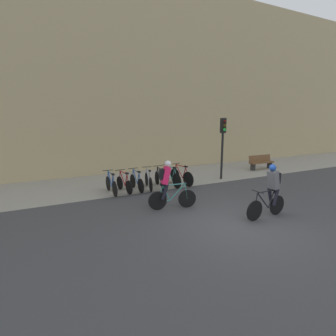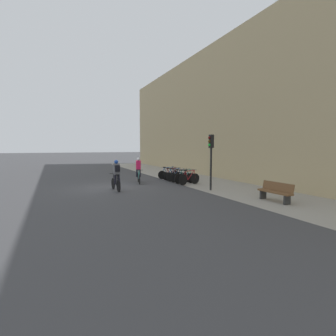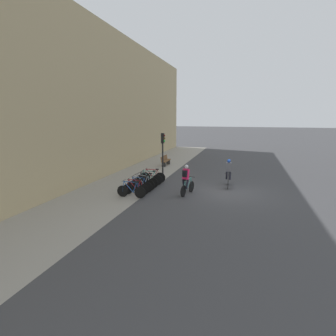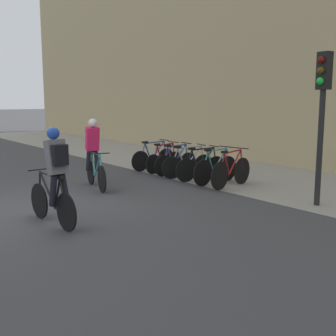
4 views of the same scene
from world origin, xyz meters
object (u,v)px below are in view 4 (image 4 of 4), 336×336
cyclist_pink (93,151)px  parked_bike_0 (153,158)px  parked_bike_6 (231,171)px  parked_bike_1 (164,160)px  parked_bike_3 (188,164)px  cyclist_grey (55,174)px  traffic_light_pole (322,100)px  parked_bike_4 (201,167)px  parked_bike_5 (216,169)px  parked_bike_2 (176,162)px

cyclist_pink → parked_bike_0: (-1.31, 2.82, -0.55)m
parked_bike_0 → parked_bike_6: parked_bike_6 is taller
parked_bike_0 → parked_bike_6: size_ratio=0.98×
parked_bike_1 → parked_bike_3: 1.15m
cyclist_pink → cyclist_grey: (2.71, -2.16, 0.00)m
traffic_light_pole → cyclist_grey: bearing=-110.8°
parked_bike_3 → parked_bike_4: bearing=0.1°
parked_bike_0 → traffic_light_pole: 6.22m
traffic_light_pole → parked_bike_4: bearing=-179.1°
parked_bike_3 → traffic_light_pole: (4.21, 0.06, 1.84)m
parked_bike_3 → cyclist_grey: bearing=-65.2°
parked_bike_3 → parked_bike_5: (1.16, 0.00, 0.02)m
cyclist_pink → parked_bike_0: 3.16m
parked_bike_0 → parked_bike_1: size_ratio=1.09×
parked_bike_5 → traffic_light_pole: (3.06, 0.06, 1.83)m
cyclist_grey → traffic_light_pole: traffic_light_pole is taller
parked_bike_5 → parked_bike_1: bearing=-180.0°
parked_bike_0 → parked_bike_4: size_ratio=1.02×
cyclist_pink → parked_bike_5: (1.58, 2.82, -0.53)m
parked_bike_0 → parked_bike_5: size_ratio=0.98×
parked_bike_5 → parked_bike_3: bearing=-179.9°
cyclist_pink → parked_bike_3: bearing=81.6°
cyclist_grey → parked_bike_3: size_ratio=1.06×
cyclist_pink → parked_bike_6: size_ratio=1.03×
parked_bike_3 → parked_bike_5: parked_bike_5 is taller
parked_bike_4 → parked_bike_3: bearing=-179.9°
parked_bike_1 → traffic_light_pole: traffic_light_pole is taller
parked_bike_1 → parked_bike_6: bearing=0.0°
parked_bike_5 → parked_bike_6: 0.58m
parked_bike_1 → parked_bike_4: (1.73, 0.00, 0.02)m
cyclist_grey → parked_bike_1: cyclist_grey is taller
parked_bike_1 → parked_bike_2: parked_bike_2 is taller
cyclist_pink → parked_bike_1: (-0.73, 2.82, -0.57)m
cyclist_pink → traffic_light_pole: traffic_light_pole is taller
parked_bike_0 → parked_bike_2: size_ratio=1.04×
cyclist_pink → parked_bike_4: size_ratio=1.07×
parked_bike_1 → traffic_light_pole: bearing=0.6°
cyclist_pink → parked_bike_6: cyclist_pink is taller
parked_bike_4 → parked_bike_0: bearing=-180.0°
cyclist_grey → parked_bike_0: cyclist_grey is taller
cyclist_pink → cyclist_grey: bearing=-38.5°
cyclist_grey → parked_bike_3: bearing=114.8°
cyclist_grey → parked_bike_3: (-2.30, 4.98, -0.55)m
parked_bike_6 → parked_bike_1: bearing=-180.0°
parked_bike_5 → parked_bike_2: bearing=-180.0°
parked_bike_3 → parked_bike_6: bearing=0.0°
parked_bike_5 → parked_bike_6: bearing=0.0°
parked_bike_2 → traffic_light_pole: 5.13m
cyclist_grey → parked_bike_1: (-3.45, 4.98, -0.57)m
parked_bike_2 → cyclist_pink: bearing=-86.8°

